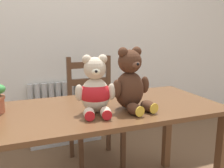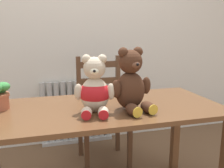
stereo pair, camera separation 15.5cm
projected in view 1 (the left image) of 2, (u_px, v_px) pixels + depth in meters
name	position (u px, v px, depth m)	size (l,w,h in m)	color
wall_back	(63.00, 26.00, 2.64)	(8.00, 0.04, 2.60)	silver
radiator	(66.00, 116.00, 2.77)	(0.79, 0.10, 0.71)	beige
dining_table	(101.00, 122.00, 1.66)	(1.59, 0.74, 0.76)	brown
wooden_chair_behind	(94.00, 113.00, 2.38)	(0.44, 0.42, 1.01)	brown
teddy_bear_left	(95.00, 90.00, 1.51)	(0.25, 0.28, 0.36)	beige
teddy_bear_right	(131.00, 83.00, 1.58)	(0.28, 0.30, 0.40)	#472819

